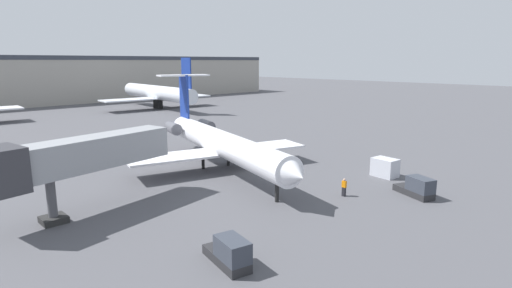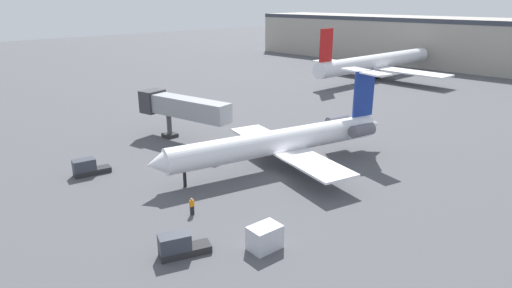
% 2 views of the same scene
% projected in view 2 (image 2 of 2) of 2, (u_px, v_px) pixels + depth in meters
% --- Properties ---
extents(ground_plane, '(400.00, 400.00, 0.10)m').
position_uv_depth(ground_plane, '(283.00, 175.00, 48.93)').
color(ground_plane, '#4C4C51').
extents(regional_jet, '(21.32, 31.10, 10.45)m').
position_uv_depth(regional_jet, '(285.00, 140.00, 50.66)').
color(regional_jet, white).
rests_on(regional_jet, ground_plane).
extents(jet_bridge, '(15.25, 5.46, 6.49)m').
position_uv_depth(jet_bridge, '(179.00, 107.00, 59.68)').
color(jet_bridge, gray).
rests_on(jet_bridge, ground_plane).
extents(ground_crew_marshaller, '(0.26, 0.40, 1.69)m').
position_uv_depth(ground_crew_marshaller, '(192.00, 206.00, 39.67)').
color(ground_crew_marshaller, black).
rests_on(ground_crew_marshaller, ground_plane).
extents(baggage_tug_lead, '(2.77, 4.23, 1.90)m').
position_uv_depth(baggage_tug_lead, '(179.00, 246.00, 33.33)').
color(baggage_tug_lead, '#262628').
rests_on(baggage_tug_lead, ground_plane).
extents(baggage_tug_trailing, '(2.18, 4.20, 1.90)m').
position_uv_depth(baggage_tug_trailing, '(88.00, 168.00, 48.73)').
color(baggage_tug_trailing, '#262628').
rests_on(baggage_tug_trailing, ground_plane).
extents(cargo_container_uld, '(2.04, 2.72, 1.98)m').
position_uv_depth(cargo_container_uld, '(265.00, 237.00, 34.21)').
color(cargo_container_uld, silver).
rests_on(cargo_container_uld, ground_plane).
extents(parked_airliner_west_end, '(37.01, 43.87, 13.06)m').
position_uv_depth(parked_airliner_west_end, '(376.00, 62.00, 106.29)').
color(parked_airliner_west_end, white).
rests_on(parked_airliner_west_end, ground_plane).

